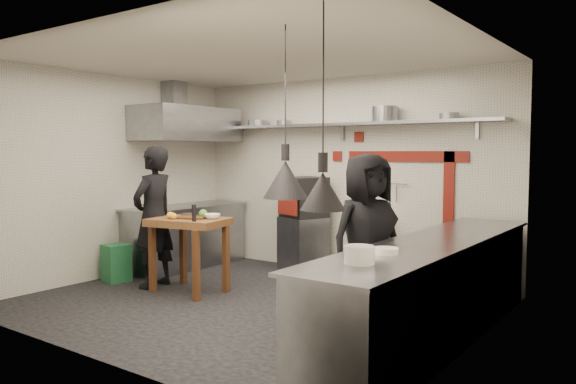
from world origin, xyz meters
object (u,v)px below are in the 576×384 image
Objects in this scene: oven_stand at (303,245)px; chef_right at (367,240)px; prep_table at (189,255)px; green_bin at (116,263)px; combi_oven at (304,197)px; chef_left at (154,217)px.

oven_stand is 2.61m from chef_right.
chef_right is (2.43, 0.08, 0.40)m from prep_table.
green_bin is 0.54× the size of prep_table.
green_bin is at bearing -110.46° from combi_oven.
oven_stand is 1.60× the size of green_bin.
oven_stand reaches higher than green_bin.
combi_oven is 0.34× the size of chef_right.
combi_oven is 2.58m from chef_right.
combi_oven is at bearing 44.19° from oven_stand.
prep_table is 2.46m from chef_right.
chef_right is at bearing 85.79° from chef_left.
combi_oven is 0.32× the size of chef_left.
oven_stand is 1.38× the size of combi_oven.
chef_left is at bearing 8.34° from green_bin.
combi_oven is 0.63× the size of prep_table.
combi_oven is at bearing 142.95° from chef_left.
chef_left is (-1.07, -1.86, -0.18)m from combi_oven.
chef_right reaches higher than prep_table.
chef_right is at bearing -20.83° from combi_oven.
prep_table is at bearing 8.11° from green_bin.
combi_oven is at bearing 72.84° from chef_right.
green_bin is 0.93m from chef_left.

